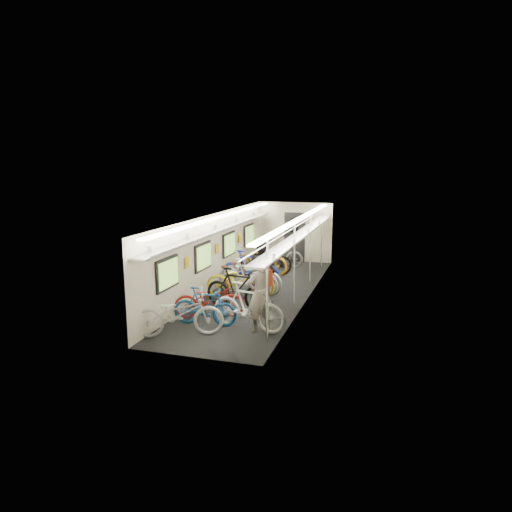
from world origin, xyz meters
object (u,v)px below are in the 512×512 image
Objects in this scene: bicycle_1 at (205,306)px; backpack at (266,278)px; bicycle_0 at (179,314)px; passenger_mid at (262,269)px; passenger_near at (260,294)px.

backpack reaches higher than bicycle_1.
passenger_mid is at bearing -42.85° from bicycle_0.
passenger_mid is at bearing -119.20° from passenger_near.
passenger_near reaches higher than bicycle_1.
passenger_near is at bearing -94.57° from bicycle_1.
backpack is (0.74, -2.25, 0.35)m from passenger_mid.
passenger_near is at bearing 142.97° from passenger_mid.
passenger_mid reaches higher than passenger_near.
passenger_near reaches higher than bicycle_0.
bicycle_1 is at bearing 110.58° from passenger_mid.
passenger_mid is (-0.63, 2.42, 0.01)m from passenger_near.
passenger_near is 4.80× the size of backpack.
passenger_near is 2.50m from passenger_mid.
bicycle_1 is at bearing -44.14° from passenger_near.
bicycle_0 is 1.10× the size of passenger_mid.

